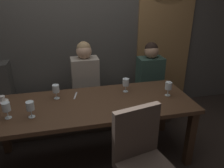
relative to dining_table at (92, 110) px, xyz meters
name	(u,v)px	position (x,y,z in m)	size (l,w,h in m)	color
ground	(94,157)	(0.00, 0.00, -0.65)	(9.00, 9.00, 0.00)	black
back_wall_tiled	(78,17)	(0.00, 1.22, 0.85)	(6.00, 0.12, 3.00)	#4C4944
arched_door	(166,24)	(1.35, 1.15, 0.71)	(0.90, 0.05, 2.55)	olive
dining_table	(92,110)	(0.00, 0.00, 0.00)	(2.20, 0.84, 0.74)	#412B1C
banquette_bench	(86,112)	(0.00, 0.70, -0.42)	(2.50, 0.44, 0.45)	#40352A
chair_near_side	(142,156)	(0.32, -0.72, -0.09)	(0.52, 0.52, 0.98)	#4C3321
diner_redhead	(85,73)	(0.01, 0.69, 0.18)	(0.36, 0.24, 0.81)	#9E9384
diner_bearded	(150,69)	(0.95, 0.71, 0.15)	(0.36, 0.24, 0.75)	#2D473D
wine_glass_near_right	(56,89)	(-0.37, 0.20, 0.20)	(0.08, 0.08, 0.16)	silver
wine_glass_end_left	(168,86)	(0.88, -0.02, 0.20)	(0.08, 0.08, 0.16)	silver
wine_glass_far_right	(30,107)	(-0.61, -0.15, 0.20)	(0.08, 0.08, 0.16)	silver
wine_glass_end_right	(6,108)	(-0.83, -0.12, 0.20)	(0.08, 0.08, 0.16)	silver
wine_glass_center_front	(126,83)	(0.43, 0.20, 0.20)	(0.08, 0.08, 0.16)	silver
espresso_cup	(2,99)	(-0.95, 0.26, 0.11)	(0.12, 0.12, 0.06)	white
fork_on_table	(75,96)	(-0.16, 0.21, 0.09)	(0.02, 0.17, 0.01)	silver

